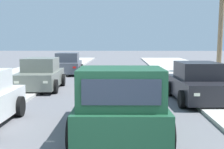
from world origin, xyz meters
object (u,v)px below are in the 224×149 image
at_px(car_right_mid, 68,64).
at_px(car_left_mid, 198,83).
at_px(pickup_truck, 120,103).
at_px(car_left_far, 41,75).

bearing_deg(car_right_mid, car_left_mid, -57.77).
xyz_separation_m(pickup_truck, car_left_far, (-3.91, 8.03, -0.10)).
relative_size(pickup_truck, car_left_mid, 1.22).
xyz_separation_m(pickup_truck, car_right_mid, (-3.80, 15.70, -0.10)).
bearing_deg(pickup_truck, car_left_mid, 58.01).
distance_m(pickup_truck, car_left_mid, 5.73).
distance_m(car_left_mid, car_left_far, 7.63).
relative_size(car_right_mid, car_left_far, 1.00).
distance_m(pickup_truck, car_right_mid, 16.16).
height_order(pickup_truck, car_right_mid, pickup_truck).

